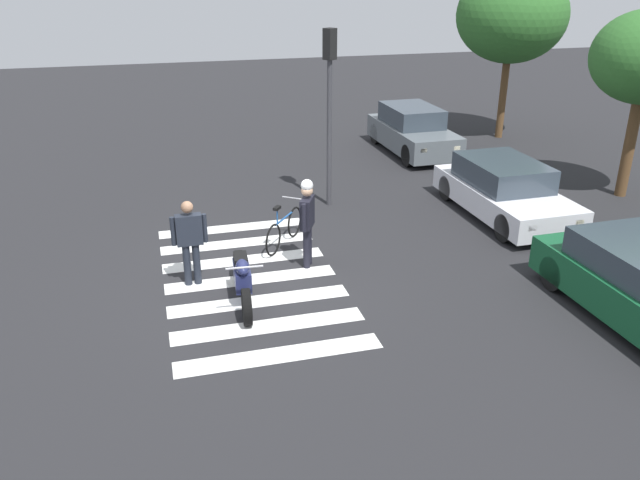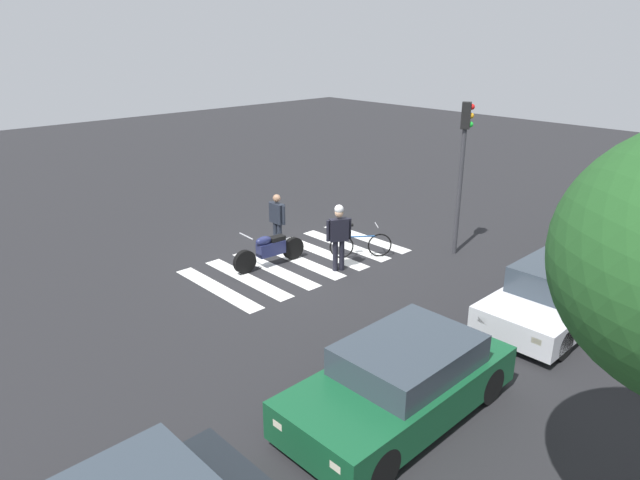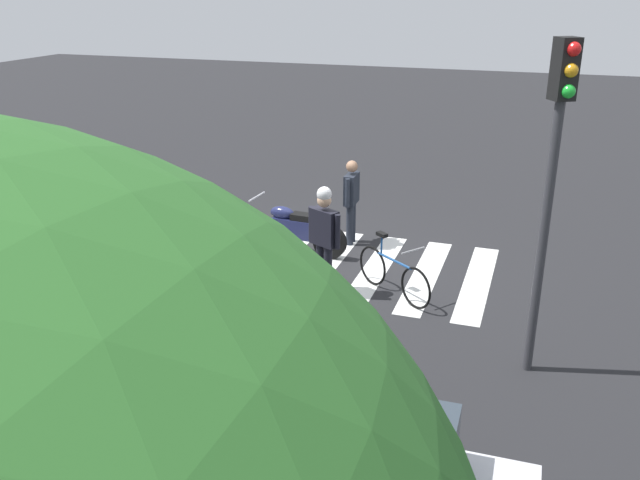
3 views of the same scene
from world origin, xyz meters
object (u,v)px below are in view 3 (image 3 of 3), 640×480
Objects in this scene: traffic_light_pole at (554,160)px; leaning_bicycle at (393,274)px; police_motorcycle at (291,229)px; officer_on_foot at (351,197)px; officer_by_motorcycle at (324,232)px.

leaning_bicycle is at bearing -36.44° from traffic_light_pole.
traffic_light_pole is (-2.22, 1.64, 2.48)m from leaning_bicycle.
leaning_bicycle is (-2.25, 1.24, -0.08)m from police_motorcycle.
police_motorcycle is 1.33× the size of officer_on_foot.
officer_by_motorcycle is 0.43× the size of traffic_light_pole.
traffic_light_pole reaches higher than police_motorcycle.
leaning_bicycle is 0.79× the size of officer_by_motorcycle.
officer_on_foot is (1.32, -2.06, 0.57)m from leaning_bicycle.
officer_on_foot is at bearing -138.87° from police_motorcycle.
police_motorcycle is 1.22× the size of officer_by_motorcycle.
traffic_light_pole is at bearing 133.76° from officer_on_foot.
traffic_light_pole is (-3.33, 1.40, 1.80)m from officer_by_motorcycle.
police_motorcycle is 1.33m from officer_on_foot.
officer_on_foot reaches higher than leaning_bicycle.
traffic_light_pole is at bearing 147.20° from police_motorcycle.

